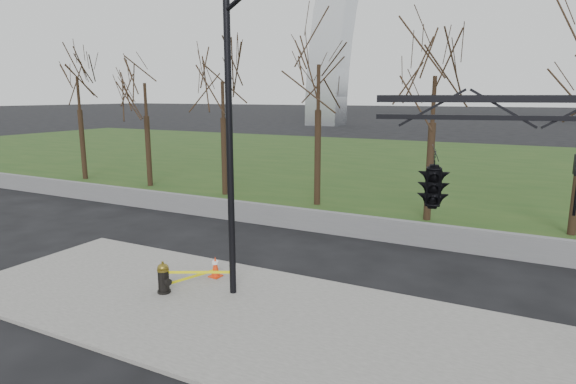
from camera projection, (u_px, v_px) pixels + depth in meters
The scene contains 10 objects.
ground at pixel (262, 320), 12.09m from camera, with size 500.00×500.00×0.00m, color black.
sidewalk at pixel (262, 318), 12.08m from camera, with size 18.00×6.00×0.10m, color slate.
grass_strip at pixel (453, 166), 38.21m from camera, with size 120.00×40.00×0.06m, color #1F3B15.
guardrail at pixel (365, 227), 18.97m from camera, with size 60.00×0.30×0.90m, color #59595B.
tree_row at pixel (432, 135), 21.04m from camera, with size 49.28×4.00×7.70m.
fire_hydrant at pixel (164, 278), 13.45m from camera, with size 0.57×0.38×0.92m.
traffic_cone at pixel (215, 267), 14.67m from camera, with size 0.36×0.36×0.65m.
street_light at pixel (234, 129), 12.49m from camera, with size 2.30×0.98×8.21m.
traffic_signal_mast at pixel (481, 182), 7.99m from camera, with size 4.99×2.54×6.00m.
caution_tape at pixel (194, 275), 13.75m from camera, with size 1.72×1.66×0.46m.
Camera 1 is at (5.72, -9.66, 5.56)m, focal length 30.00 mm.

